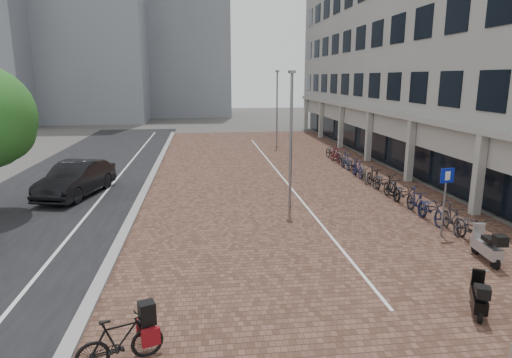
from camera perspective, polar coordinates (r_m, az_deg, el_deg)
The scene contains 16 objects.
ground at distance 13.54m, azimuth 3.17°, elevation -11.08°, with size 140.00×140.00×0.00m, color #474442.
plaza_brick at distance 25.14m, azimuth 2.85°, elevation 0.31°, with size 14.50×42.00×0.04m, color brown.
street_asphalt at distance 25.69m, azimuth -22.11°, elevation -0.39°, with size 8.00×50.00×0.03m, color black.
curb at distance 24.93m, azimuth -13.44°, elevation -0.01°, with size 0.35×42.00×0.14m, color gray.
lane_line at distance 25.23m, azimuth -17.72°, elevation -0.23°, with size 0.12×44.00×0.00m, color white.
parking_line at distance 25.17m, azimuth 3.30°, elevation 0.37°, with size 0.10×30.00×0.00m, color white.
office_building at distance 32.14m, azimuth 22.30°, elevation 17.28°, with size 8.40×40.00×15.00m.
bg_towers at distance 62.86m, azimuth -19.26°, elevation 20.01°, with size 33.00×23.00×32.00m.
car_dark at distance 22.60m, azimuth -22.19°, elevation -0.01°, with size 1.72×4.94×1.63m, color black.
hero_bike at distance 9.51m, azimuth -17.13°, elevation -19.24°, with size 1.76×1.05×1.20m.
scooter_front at distance 15.28m, azimuth 27.61°, elevation -7.57°, with size 0.49×1.58×1.09m, color #A2A2A7, non-canonical shape.
scooter_mid at distance 12.08m, azimuth 26.82°, elevation -13.21°, with size 0.43×1.37×0.94m, color black, non-canonical shape.
parking_sign at distance 16.70m, azimuth 23.25°, elevation -1.43°, with size 0.52×0.12×2.48m.
lamp_near at distance 18.55m, azimuth 4.51°, elevation 4.72°, with size 0.12×0.12×5.73m, color slate.
lamp_far at distance 35.41m, azimuth 2.71°, elevation 8.88°, with size 0.12×0.12×6.00m, color slate.
bike_row at distance 23.50m, azimuth 15.10°, elevation 0.24°, with size 1.29×18.13×1.05m.
Camera 1 is at (-2.24, -12.16, 5.51)m, focal length 31.02 mm.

